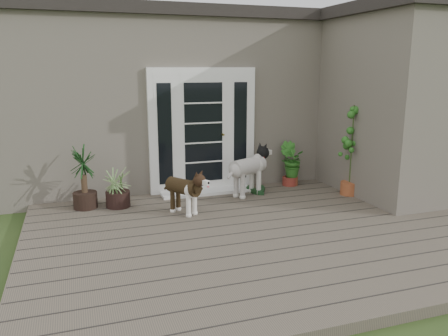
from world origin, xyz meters
name	(u,v)px	position (x,y,z in m)	size (l,w,h in m)	color
deck	(263,234)	(0.00, 0.40, 0.06)	(6.20, 4.60, 0.12)	#6B5B4C
house_main	(185,101)	(0.00, 4.65, 1.55)	(7.40, 4.00, 3.10)	#665E54
roof_main	(184,21)	(0.00, 4.65, 3.20)	(7.60, 4.20, 0.20)	#2D2826
house_wing	(394,110)	(2.90, 1.50, 1.55)	(1.60, 2.40, 3.10)	#665E54
roof_wing	(403,9)	(2.90, 1.50, 3.20)	(1.80, 2.60, 0.20)	#2D2826
door_unit	(203,130)	(-0.20, 2.60, 1.19)	(1.90, 0.14, 2.15)	white
door_step	(207,191)	(-0.20, 2.40, 0.14)	(1.60, 0.40, 0.05)	white
brindle_dog	(183,194)	(-0.85, 1.43, 0.43)	(0.31, 0.73, 0.61)	#372714
white_dog	(248,174)	(0.42, 2.02, 0.49)	(0.38, 0.90, 0.75)	white
spider_plant	(117,186)	(-1.75, 2.10, 0.45)	(0.63, 0.63, 0.67)	#95B871
yucca	(84,177)	(-2.24, 2.19, 0.62)	(0.69, 0.69, 1.00)	black
herb_a	(292,171)	(1.45, 2.40, 0.40)	(0.43, 0.43, 0.55)	#23601B
herb_b	(290,169)	(1.42, 2.40, 0.42)	(0.40, 0.40, 0.60)	#1E5618
herb_c	(333,169)	(2.33, 2.40, 0.36)	(0.31, 0.31, 0.48)	#214F16
sapling	(352,149)	(2.10, 1.51, 0.92)	(0.47, 0.47, 1.60)	#295A19
clog_left	(253,190)	(0.58, 2.16, 0.17)	(0.15, 0.32, 0.10)	#153617
clog_right	(261,190)	(0.70, 2.08, 0.17)	(0.15, 0.32, 0.10)	#143318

